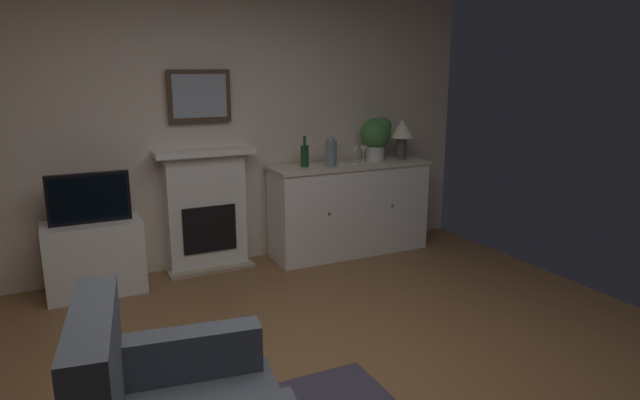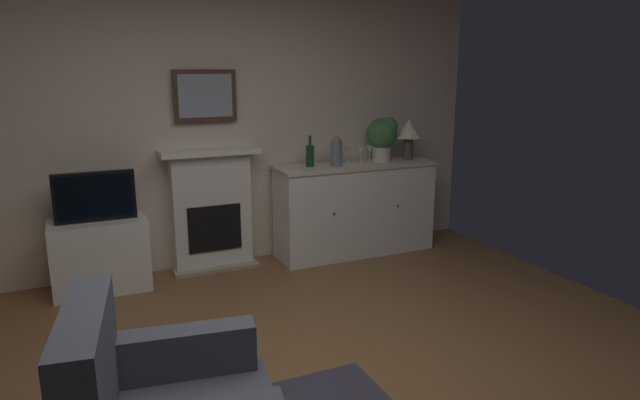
# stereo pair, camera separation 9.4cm
# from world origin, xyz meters

# --- Properties ---
(wall_rear) EXTENTS (5.54, 0.06, 2.84)m
(wall_rear) POSITION_xyz_m (0.00, 2.58, 1.42)
(wall_rear) COLOR beige
(wall_rear) RESTS_ON ground_plane
(fireplace_unit) EXTENTS (0.87, 0.30, 1.10)m
(fireplace_unit) POSITION_xyz_m (0.03, 2.46, 0.55)
(fireplace_unit) COLOR white
(fireplace_unit) RESTS_ON ground_plane
(framed_picture) EXTENTS (0.55, 0.04, 0.45)m
(framed_picture) POSITION_xyz_m (0.03, 2.50, 1.56)
(framed_picture) COLOR #473323
(sideboard_cabinet) EXTENTS (1.58, 0.49, 0.90)m
(sideboard_cabinet) POSITION_xyz_m (1.41, 2.28, 0.45)
(sideboard_cabinet) COLOR white
(sideboard_cabinet) RESTS_ON ground_plane
(table_lamp) EXTENTS (0.26, 0.26, 0.40)m
(table_lamp) POSITION_xyz_m (2.00, 2.28, 1.18)
(table_lamp) COLOR #4C4742
(table_lamp) RESTS_ON sideboard_cabinet
(wine_bottle) EXTENTS (0.08, 0.08, 0.29)m
(wine_bottle) POSITION_xyz_m (0.94, 2.31, 1.00)
(wine_bottle) COLOR #193F1E
(wine_bottle) RESTS_ON sideboard_cabinet
(wine_glass_left) EXTENTS (0.07, 0.07, 0.16)m
(wine_glass_left) POSITION_xyz_m (1.33, 2.31, 1.02)
(wine_glass_left) COLOR silver
(wine_glass_left) RESTS_ON sideboard_cabinet
(wine_glass_center) EXTENTS (0.07, 0.07, 0.16)m
(wine_glass_center) POSITION_xyz_m (1.44, 2.23, 1.02)
(wine_glass_center) COLOR silver
(wine_glass_center) RESTS_ON sideboard_cabinet
(wine_glass_right) EXTENTS (0.07, 0.07, 0.16)m
(wine_glass_right) POSITION_xyz_m (1.55, 2.26, 1.02)
(wine_glass_right) COLOR silver
(wine_glass_right) RESTS_ON sideboard_cabinet
(vase_decorative) EXTENTS (0.11, 0.11, 0.28)m
(vase_decorative) POSITION_xyz_m (1.17, 2.23, 1.04)
(vase_decorative) COLOR slate
(vase_decorative) RESTS_ON sideboard_cabinet
(tv_cabinet) EXTENTS (0.75, 0.42, 0.60)m
(tv_cabinet) POSITION_xyz_m (-0.95, 2.29, 0.30)
(tv_cabinet) COLOR white
(tv_cabinet) RESTS_ON ground_plane
(tv_set) EXTENTS (0.62, 0.07, 0.40)m
(tv_set) POSITION_xyz_m (-0.95, 2.27, 0.80)
(tv_set) COLOR black
(tv_set) RESTS_ON tv_cabinet
(potted_plant_small) EXTENTS (0.30, 0.30, 0.43)m
(potted_plant_small) POSITION_xyz_m (1.73, 2.32, 1.15)
(potted_plant_small) COLOR beige
(potted_plant_small) RESTS_ON sideboard_cabinet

